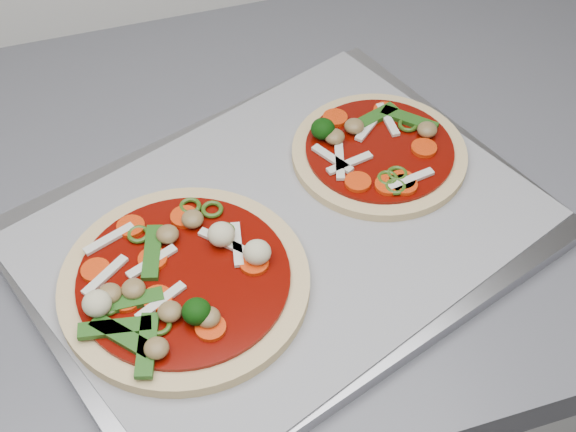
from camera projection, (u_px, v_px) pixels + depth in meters
name	position (u px, v px, depth m)	size (l,w,h in m)	color
countertop	(130.00, 226.00, 0.78)	(3.60, 0.60, 0.04)	#595A60
baking_tray	(283.00, 232.00, 0.73)	(0.45, 0.34, 0.01)	#99999E
parchment	(283.00, 226.00, 0.73)	(0.43, 0.32, 0.00)	#999A9E
pizza_left	(182.00, 281.00, 0.67)	(0.24, 0.24, 0.04)	#CDB47D
pizza_right	(378.00, 151.00, 0.78)	(0.20, 0.20, 0.03)	#CDB47D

